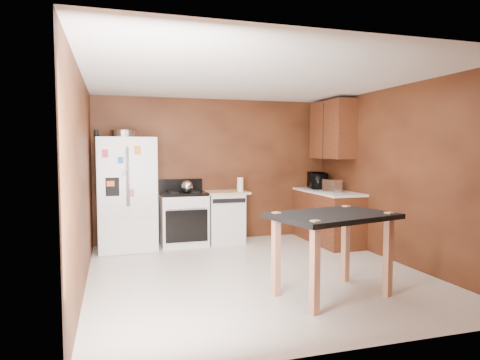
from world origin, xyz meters
name	(u,v)px	position (x,y,z in m)	size (l,w,h in m)	color
floor	(256,273)	(0.00, 0.00, 0.00)	(4.50, 4.50, 0.00)	white
ceiling	(257,79)	(0.00, 0.00, 2.50)	(4.50, 4.50, 0.00)	white
wall_back	(216,170)	(0.00, 2.25, 1.25)	(4.20, 4.20, 0.00)	brown
wall_front	(350,195)	(0.00, -2.25, 1.25)	(4.20, 4.20, 0.00)	brown
wall_left	(82,181)	(-2.10, 0.00, 1.25)	(4.50, 4.50, 0.00)	brown
wall_right	(396,175)	(2.10, 0.00, 1.25)	(4.50, 4.50, 0.00)	brown
roasting_pan	(124,134)	(-1.58, 1.86, 1.85)	(0.44, 0.44, 0.11)	silver
pen_cup	(96,133)	(-2.00, 1.78, 1.86)	(0.08, 0.08, 0.11)	black
kettle	(187,186)	(-0.59, 1.82, 1.00)	(0.20, 0.20, 0.20)	silver
paper_towel	(240,185)	(0.33, 1.82, 1.01)	(0.10, 0.10, 0.24)	white
green_canister	(239,188)	(0.35, 1.97, 0.94)	(0.09, 0.09, 0.10)	green
toaster	(332,186)	(1.73, 1.17, 1.01)	(0.18, 0.29, 0.21)	silver
microwave	(317,181)	(1.80, 1.86, 1.03)	(0.48, 0.33, 0.27)	black
refrigerator	(127,194)	(-1.55, 1.86, 0.90)	(0.90, 0.80, 1.80)	white
gas_range	(183,218)	(-0.64, 1.92, 0.46)	(0.76, 0.68, 1.10)	white
dishwasher	(224,216)	(0.08, 1.95, 0.45)	(0.78, 0.63, 0.89)	white
right_cabinets	(329,190)	(1.84, 1.48, 0.91)	(0.63, 1.58, 2.45)	brown
island	(332,226)	(0.51, -1.06, 0.78)	(1.47, 1.15, 0.93)	black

